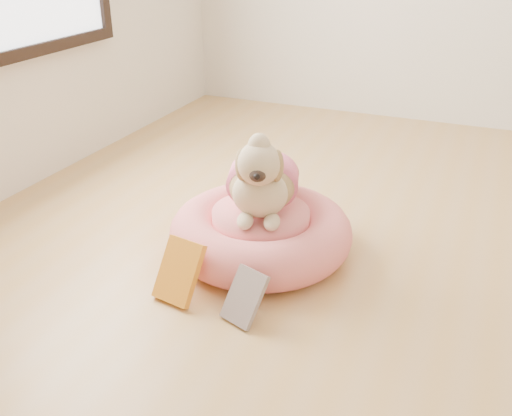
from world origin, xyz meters
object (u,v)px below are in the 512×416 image
at_px(pet_bed, 261,232).
at_px(dog, 262,166).
at_px(book_white, 245,297).
at_px(book_yellow, 179,271).

relative_size(pet_bed, dog, 1.48).
relative_size(pet_bed, book_white, 3.84).
distance_m(pet_bed, dog, 0.29).
relative_size(dog, book_white, 2.60).
height_order(pet_bed, book_yellow, book_yellow).
bearing_deg(book_yellow, dog, 81.29).
relative_size(book_yellow, book_white, 1.20).
bearing_deg(pet_bed, book_yellow, -110.03).
height_order(book_yellow, book_white, book_yellow).
height_order(dog, book_white, dog).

